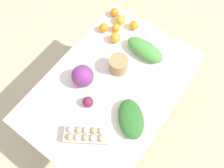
# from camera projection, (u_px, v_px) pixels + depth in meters

# --- Properties ---
(ground_plane) EXTENTS (8.00, 8.00, 0.00)m
(ground_plane) POSITION_uv_depth(u_px,v_px,m) (112.00, 115.00, 2.25)
(ground_plane) COLOR #C6B289
(dining_table) EXTENTS (1.28, 0.89, 0.75)m
(dining_table) POSITION_uv_depth(u_px,v_px,m) (112.00, 91.00, 1.66)
(dining_table) COLOR silver
(dining_table) RESTS_ON ground_plane
(cabbage_purple) EXTENTS (0.16, 0.16, 0.16)m
(cabbage_purple) POSITION_uv_depth(u_px,v_px,m) (83.00, 76.00, 1.51)
(cabbage_purple) COLOR #7A2D75
(cabbage_purple) RESTS_ON dining_table
(egg_carton) EXTENTS (0.24, 0.29, 0.09)m
(egg_carton) POSITION_uv_depth(u_px,v_px,m) (87.00, 135.00, 1.38)
(egg_carton) COLOR beige
(egg_carton) RESTS_ON dining_table
(paper_bag) EXTENTS (0.14, 0.14, 0.12)m
(paper_bag) POSITION_uv_depth(u_px,v_px,m) (118.00, 65.00, 1.57)
(paper_bag) COLOR #A87F51
(paper_bag) RESTS_ON dining_table
(greens_bunch_beet_tops) EXTENTS (0.31, 0.31, 0.09)m
(greens_bunch_beet_tops) POSITION_uv_depth(u_px,v_px,m) (131.00, 119.00, 1.42)
(greens_bunch_beet_tops) COLOR #2D6B28
(greens_bunch_beet_tops) RESTS_ON dining_table
(greens_bunch_chard) EXTENTS (0.16, 0.32, 0.09)m
(greens_bunch_chard) POSITION_uv_depth(u_px,v_px,m) (145.00, 50.00, 1.64)
(greens_bunch_chard) COLOR #4C933D
(greens_bunch_chard) RESTS_ON dining_table
(beet_root) EXTENTS (0.08, 0.08, 0.08)m
(beet_root) POSITION_uv_depth(u_px,v_px,m) (88.00, 102.00, 1.47)
(beet_root) COLOR maroon
(beet_root) RESTS_ON dining_table
(orange_0) EXTENTS (0.07, 0.07, 0.07)m
(orange_0) POSITION_uv_depth(u_px,v_px,m) (116.00, 28.00, 1.74)
(orange_0) COLOR orange
(orange_0) RESTS_ON dining_table
(orange_1) EXTENTS (0.07, 0.07, 0.07)m
(orange_1) POSITION_uv_depth(u_px,v_px,m) (134.00, 25.00, 1.75)
(orange_1) COLOR orange
(orange_1) RESTS_ON dining_table
(orange_2) EXTENTS (0.07, 0.07, 0.07)m
(orange_2) POSITION_uv_depth(u_px,v_px,m) (104.00, 28.00, 1.74)
(orange_2) COLOR orange
(orange_2) RESTS_ON dining_table
(orange_3) EXTENTS (0.07, 0.07, 0.07)m
(orange_3) POSITION_uv_depth(u_px,v_px,m) (115.00, 12.00, 1.80)
(orange_3) COLOR orange
(orange_3) RESTS_ON dining_table
(orange_4) EXTENTS (0.08, 0.08, 0.08)m
(orange_4) POSITION_uv_depth(u_px,v_px,m) (121.00, 20.00, 1.77)
(orange_4) COLOR #F9A833
(orange_4) RESTS_ON dining_table
(orange_5) EXTENTS (0.08, 0.08, 0.08)m
(orange_5) POSITION_uv_depth(u_px,v_px,m) (115.00, 38.00, 1.69)
(orange_5) COLOR orange
(orange_5) RESTS_ON dining_table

